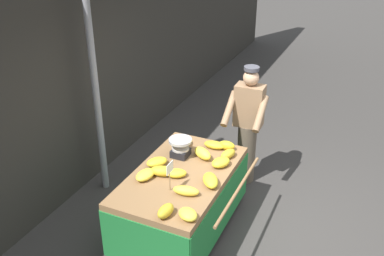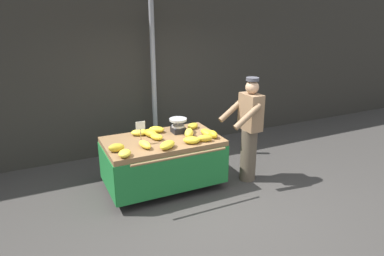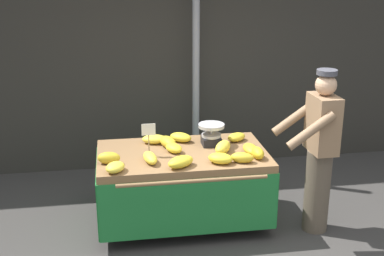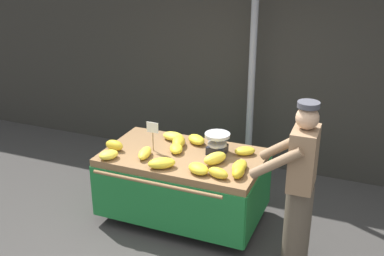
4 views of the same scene
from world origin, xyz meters
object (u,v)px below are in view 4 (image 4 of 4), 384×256
at_px(banana_bunch_11, 176,149).
at_px(banana_bunch_6, 245,151).
at_px(banana_bunch_1, 240,166).
at_px(weighing_scale, 217,143).
at_px(banana_cart, 183,172).
at_px(banana_bunch_10, 114,145).
at_px(banana_bunch_4, 145,153).
at_px(banana_bunch_0, 109,155).
at_px(banana_bunch_12, 198,169).
at_px(banana_bunch_13, 162,163).
at_px(banana_bunch_3, 238,172).
at_px(street_pole, 253,57).
at_px(banana_bunch_7, 215,158).
at_px(price_sign, 153,130).
at_px(banana_bunch_9, 196,140).
at_px(banana_bunch_5, 173,136).
at_px(banana_bunch_8, 179,142).
at_px(vendor_person, 299,187).
at_px(banana_bunch_2, 218,173).

bearing_deg(banana_bunch_11, banana_bunch_6, 17.74).
bearing_deg(banana_bunch_1, weighing_scale, 139.16).
bearing_deg(banana_cart, banana_bunch_10, -165.49).
xyz_separation_m(weighing_scale, banana_bunch_10, (-1.09, -0.37, -0.06)).
height_order(banana_bunch_6, banana_bunch_10, banana_bunch_10).
bearing_deg(banana_bunch_4, banana_bunch_11, 42.52).
distance_m(banana_bunch_0, banana_bunch_12, 1.02).
relative_size(banana_bunch_6, banana_bunch_13, 0.80).
height_order(weighing_scale, banana_bunch_3, weighing_scale).
bearing_deg(street_pole, banana_bunch_0, -120.88).
distance_m(banana_bunch_7, banana_bunch_13, 0.57).
height_order(banana_bunch_3, banana_bunch_12, banana_bunch_3).
distance_m(price_sign, banana_bunch_9, 0.56).
bearing_deg(banana_bunch_9, banana_bunch_6, -7.72).
bearing_deg(banana_bunch_10, price_sign, 21.11).
bearing_deg(banana_bunch_1, banana_bunch_5, 154.60).
relative_size(banana_bunch_7, banana_bunch_8, 0.99).
height_order(banana_bunch_0, banana_bunch_13, banana_bunch_13).
height_order(banana_bunch_10, vendor_person, vendor_person).
relative_size(banana_bunch_2, banana_bunch_8, 0.81).
distance_m(weighing_scale, banana_bunch_13, 0.70).
distance_m(banana_cart, banana_bunch_6, 0.73).
height_order(banana_cart, banana_bunch_5, banana_bunch_5).
bearing_deg(banana_bunch_2, banana_bunch_10, 172.30).
relative_size(banana_bunch_8, banana_bunch_11, 1.25).
relative_size(banana_cart, banana_bunch_5, 6.68).
height_order(banana_bunch_2, banana_bunch_4, banana_bunch_2).
xyz_separation_m(banana_bunch_11, banana_bunch_13, (0.02, -0.41, 0.01)).
distance_m(banana_bunch_8, vendor_person, 1.57).
bearing_deg(banana_bunch_7, banana_bunch_12, -107.28).
xyz_separation_m(banana_cart, weighing_scale, (0.34, 0.17, 0.34)).
height_order(price_sign, banana_bunch_6, price_sign).
height_order(banana_bunch_11, banana_bunch_13, banana_bunch_13).
bearing_deg(banana_bunch_6, banana_bunch_1, -81.56).
relative_size(weighing_scale, banana_bunch_5, 1.05).
bearing_deg(banana_bunch_5, banana_cart, -50.73).
relative_size(banana_cart, banana_bunch_3, 8.44).
relative_size(banana_bunch_0, banana_bunch_7, 0.77).
xyz_separation_m(street_pole, price_sign, (-0.72, -1.41, -0.57)).
distance_m(banana_bunch_3, banana_bunch_11, 0.87).
relative_size(banana_bunch_7, vendor_person, 0.16).
bearing_deg(banana_cart, banana_bunch_3, -21.36).
xyz_separation_m(weighing_scale, vendor_person, (1.01, -0.53, -0.06)).
xyz_separation_m(banana_cart, banana_bunch_9, (0.03, 0.33, 0.27)).
relative_size(banana_bunch_2, banana_bunch_4, 0.81).
distance_m(street_pole, banana_bunch_9, 1.34).
distance_m(banana_bunch_6, banana_bunch_13, 0.95).
height_order(banana_bunch_5, banana_bunch_10, banana_bunch_10).
distance_m(banana_bunch_5, banana_bunch_6, 0.90).
distance_m(banana_bunch_5, banana_bunch_13, 0.74).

